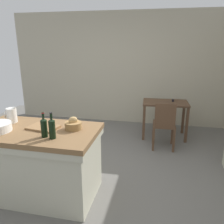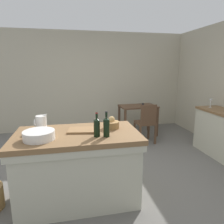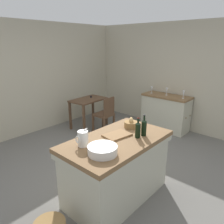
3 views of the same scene
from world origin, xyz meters
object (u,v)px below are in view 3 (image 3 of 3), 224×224
(cutting_board, at_px, (117,135))
(wine_bottle_dark, at_px, (144,127))
(writing_desk, at_px, (88,104))
(wine_glass_left, at_px, (167,90))
(pitcher, at_px, (83,138))
(bread_basket, at_px, (131,124))
(wine_glass_far_left, at_px, (184,93))
(wash_bowl, at_px, (103,150))
(wine_glass_middle, at_px, (152,89))
(wine_bottle_amber, at_px, (138,129))
(island_table, at_px, (117,166))
(wooden_chair, at_px, (105,114))
(side_cabinet, at_px, (165,112))

(cutting_board, bearing_deg, wine_bottle_dark, -45.61)
(writing_desk, bearing_deg, wine_glass_left, -52.03)
(pitcher, bearing_deg, wine_bottle_dark, -26.37)
(bread_basket, distance_m, cutting_board, 0.38)
(wine_glass_far_left, bearing_deg, wash_bowl, -171.57)
(writing_desk, distance_m, wine_glass_left, 1.98)
(wash_bowl, relative_size, wine_glass_middle, 1.99)
(wine_bottle_amber, bearing_deg, wine_glass_middle, 28.23)
(writing_desk, height_order, bread_basket, bread_basket)
(pitcher, height_order, wine_bottle_amber, wine_bottle_amber)
(island_table, bearing_deg, wine_glass_far_left, 6.71)
(pitcher, bearing_deg, wine_bottle_amber, -28.48)
(wine_glass_far_left, bearing_deg, wine_glass_left, 86.48)
(wooden_chair, xyz_separation_m, bread_basket, (-1.11, -1.59, 0.46))
(writing_desk, bearing_deg, island_table, -124.33)
(writing_desk, bearing_deg, wine_glass_middle, -44.43)
(wine_glass_far_left, bearing_deg, writing_desk, 120.62)
(side_cabinet, height_order, wine_glass_far_left, wine_glass_far_left)
(pitcher, bearing_deg, writing_desk, 46.65)
(island_table, xyz_separation_m, wine_bottle_amber, (0.22, -0.18, 0.53))
(wine_bottle_amber, bearing_deg, wine_bottle_dark, -11.94)
(side_cabinet, distance_m, wooden_chair, 1.53)
(wine_glass_middle, bearing_deg, wine_glass_far_left, -89.06)
(pitcher, relative_size, wine_glass_middle, 1.36)
(bread_basket, bearing_deg, island_table, -166.75)
(writing_desk, relative_size, wine_glass_left, 5.05)
(writing_desk, xyz_separation_m, wine_glass_middle, (1.15, -1.13, 0.37))
(pitcher, height_order, wine_glass_middle, pitcher)
(wooden_chair, xyz_separation_m, wine_glass_middle, (1.17, -0.53, 0.51))
(writing_desk, bearing_deg, pitcher, -133.35)
(writing_desk, height_order, pitcher, pitcher)
(side_cabinet, distance_m, writing_desk, 1.96)
(writing_desk, distance_m, pitcher, 2.94)
(wine_bottle_amber, bearing_deg, island_table, 140.62)
(wooden_chair, distance_m, wine_glass_far_left, 1.88)
(wooden_chair, xyz_separation_m, wash_bowl, (-1.98, -1.84, 0.46))
(side_cabinet, bearing_deg, cutting_board, -165.54)
(side_cabinet, relative_size, cutting_board, 3.31)
(pitcher, relative_size, bread_basket, 1.17)
(wash_bowl, height_order, wine_glass_left, wine_glass_left)
(writing_desk, bearing_deg, wine_bottle_dark, -116.41)
(island_table, bearing_deg, wine_bottle_dark, -31.80)
(bread_basket, bearing_deg, side_cabinet, 15.59)
(island_table, xyz_separation_m, wine_glass_left, (2.76, 0.76, 0.52))
(bread_basket, distance_m, wine_glass_middle, 2.51)
(wooden_chair, bearing_deg, bread_basket, -124.88)
(wine_bottle_amber, bearing_deg, wooden_chair, 54.52)
(side_cabinet, relative_size, wine_glass_left, 6.44)
(writing_desk, xyz_separation_m, wine_bottle_amber, (-1.35, -2.48, 0.38))
(wash_bowl, relative_size, wine_bottle_amber, 1.21)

